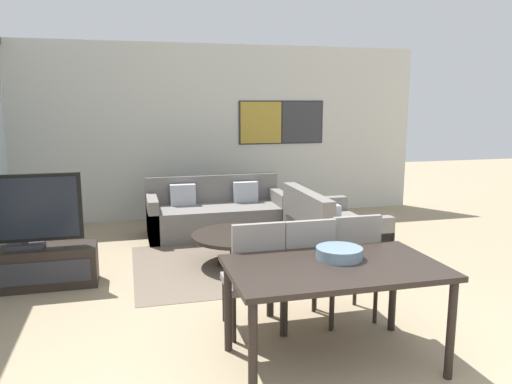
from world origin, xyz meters
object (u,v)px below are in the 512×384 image
television (22,212)px  dining_table (335,276)px  sofa_main (216,215)px  tv_console (27,268)px  coffee_table (238,241)px  dining_chair_left (255,273)px  fruit_bowl (339,252)px  dining_chair_right (350,263)px  sofa_side (328,233)px  dining_chair_centre (305,269)px

television → dining_table: (2.43, -2.19, -0.13)m
sofa_main → tv_console: bearing=-143.3°
coffee_table → dining_table: 2.43m
coffee_table → dining_table: (0.17, -2.39, 0.40)m
coffee_table → dining_chair_left: (-0.25, -1.77, 0.24)m
dining_table → dining_chair_left: dining_chair_left is taller
sofa_main → fruit_bowl: bearing=-86.0°
sofa_main → dining_chair_right: dining_chair_right is taller
television → dining_chair_left: bearing=-38.1°
sofa_main → dining_chair_right: (0.60, -3.22, 0.25)m
coffee_table → dining_chair_right: bearing=-70.8°
sofa_side → television: bearing=95.2°
coffee_table → dining_chair_centre: 1.80m
dining_chair_right → fruit_bowl: 0.68m
coffee_table → dining_chair_right: 1.85m
television → dining_chair_right: size_ratio=1.19×
tv_console → television: bearing=90.0°
coffee_table → dining_chair_left: size_ratio=1.13×
television → dining_table: bearing=-41.9°
dining_chair_centre → tv_console: bearing=147.1°
coffee_table → dining_chair_centre: size_ratio=1.13×
sofa_side → dining_chair_left: bearing=142.9°
television → coffee_table: bearing=5.1°
tv_console → dining_chair_right: 3.26m
dining_chair_left → dining_chair_right: size_ratio=1.00×
dining_chair_centre → dining_chair_right: bearing=6.0°
dining_table → dining_chair_right: size_ratio=1.58×
tv_console → sofa_main: bearing=36.7°
sofa_main → coffee_table: sofa_main is taller
television → sofa_main: size_ratio=0.58×
sofa_side → dining_chair_left: 2.37m
sofa_main → dining_chair_centre: (0.17, -3.26, 0.25)m
sofa_main → dining_table: (0.17, -3.87, 0.40)m
dining_chair_left → dining_chair_right: (0.85, 0.04, 0.00)m
dining_table → fruit_bowl: (0.09, 0.13, 0.13)m
television → dining_chair_left: (2.01, -1.57, -0.28)m
sofa_side → dining_table: bearing=158.2°
sofa_side → coffee_table: 1.18m
dining_chair_left → dining_chair_centre: (0.43, -0.01, 0.00)m
dining_chair_centre → fruit_bowl: 0.56m
tv_console → dining_chair_centre: (2.43, -1.58, 0.31)m
dining_table → fruit_bowl: 0.20m
sofa_main → dining_chair_right: 3.28m
dining_chair_left → dining_chair_right: bearing=2.7°
tv_console → dining_chair_centre: 2.92m
tv_console → television: 0.59m
tv_console → fruit_bowl: bearing=-39.2°
coffee_table → dining_chair_left: 1.81m
sofa_main → dining_chair_centre: bearing=-86.9°
sofa_side → dining_table: size_ratio=0.93×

